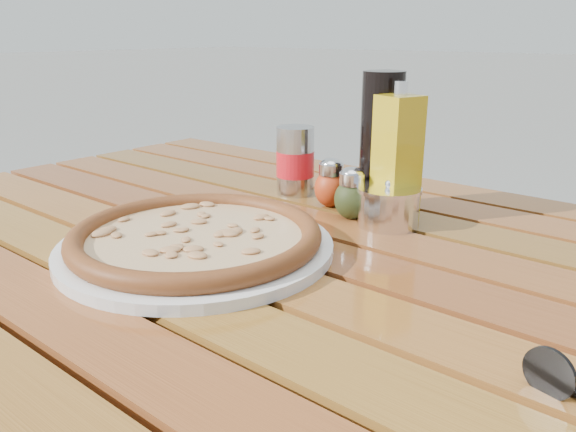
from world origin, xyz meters
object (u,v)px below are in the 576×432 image
Objects in this scene: pepper_shaker at (331,184)px; oregano_shaker at (352,194)px; olive_oil_cruet at (397,159)px; pizza at (196,236)px; parmesan_tin at (388,206)px; dark_bottle at (381,142)px; plate at (196,247)px; table at (279,289)px; soda_can at (295,162)px.

pepper_shaker is 0.07m from oregano_shaker.
olive_oil_cruet is at bearing 0.53° from pepper_shaker.
pepper_shaker is at bearing 153.19° from oregano_shaker.
parmesan_tin reaches higher than pizza.
oregano_shaker is (0.08, 0.25, 0.02)m from pizza.
plate is at bearing -105.03° from dark_bottle.
oregano_shaker is at bearing 80.87° from table.
soda_can reaches higher than pepper_shaker.
soda_can is (-0.08, 0.30, 0.04)m from pizza.
pepper_shaker is 0.13m from olive_oil_cruet.
olive_oil_cruet is (0.13, 0.28, 0.07)m from pizza.
plate is 4.39× the size of pepper_shaker.
plate is 3.00× the size of soda_can.
plate is at bearing -90.00° from pizza.
plate is 0.91× the size of pizza.
dark_bottle is (0.09, 0.32, 0.10)m from plate.
parmesan_tin is (0.14, 0.25, 0.02)m from plate.
table is at bearing -77.91° from pepper_shaker.
pizza is (-0.05, -0.10, 0.10)m from table.
plate is 0.26m from oregano_shaker.
pizza is 1.88× the size of olive_oil_cruet.
parmesan_tin is at bearing -49.18° from dark_bottle.
pepper_shaker is 0.70× the size of parmesan_tin.
table is 0.14m from plate.
soda_can is (-0.13, 0.20, 0.13)m from table.
dark_bottle reaches higher than plate.
pizza is 0.34m from dark_bottle.
pepper_shaker is 0.39× the size of olive_oil_cruet.
parmesan_tin is (0.14, 0.25, 0.01)m from pizza.
oregano_shaker is at bearing -18.95° from soda_can.
dark_bottle is at bearing 5.42° from soda_can.
soda_can is (-0.15, 0.05, 0.02)m from oregano_shaker.
pepper_shaker is at bearing 86.57° from pizza.
olive_oil_cruet reaches higher than soda_can.
pizza is at bearing -107.42° from oregano_shaker.
dark_bottle reaches higher than pizza.
olive_oil_cruet is at bearing -5.66° from soda_can.
soda_can is 1.03× the size of parmesan_tin.
dark_bottle is at bearing 28.58° from pepper_shaker.
soda_can is (-0.09, 0.02, 0.02)m from pepper_shaker.
olive_oil_cruet reaches higher than parmesan_tin.
pepper_shaker is at bearing 86.57° from plate.
pizza is 0.32m from olive_oil_cruet.
soda_can is at bearing 104.14° from plate.
olive_oil_cruet reaches higher than oregano_shaker.
oregano_shaker is 0.68× the size of soda_can.
pepper_shaker is (0.02, 0.28, 0.03)m from plate.
dark_bottle is 1.89× the size of parmesan_tin.
oregano_shaker is at bearing -175.24° from parmesan_tin.
oregano_shaker is (0.08, 0.25, 0.03)m from plate.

